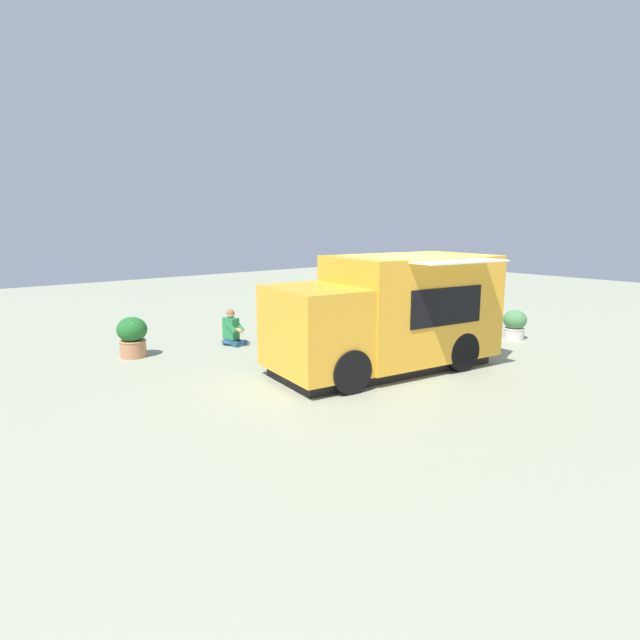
# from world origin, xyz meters

# --- Properties ---
(ground_plane) EXTENTS (40.00, 40.00, 0.00)m
(ground_plane) POSITION_xyz_m (0.00, 0.00, 0.00)
(ground_plane) COLOR #989D82
(food_truck) EXTENTS (4.86, 3.12, 2.27)m
(food_truck) POSITION_xyz_m (-0.87, 0.06, 1.08)
(food_truck) COLOR gold
(food_truck) RESTS_ON ground_plane
(person_customer) EXTENTS (0.52, 0.76, 0.87)m
(person_customer) POSITION_xyz_m (-2.21, 3.93, 0.33)
(person_customer) COLOR navy
(person_customer) RESTS_ON ground_plane
(planter_flowering_near) EXTENTS (0.65, 0.65, 0.89)m
(planter_flowering_near) POSITION_xyz_m (-4.51, 4.27, 0.47)
(planter_flowering_near) COLOR #B37851
(planter_flowering_near) RESTS_ON ground_plane
(planter_flowering_far) EXTENTS (0.58, 0.58, 0.75)m
(planter_flowering_far) POSITION_xyz_m (3.59, -0.13, 0.40)
(planter_flowering_far) COLOR beige
(planter_flowering_far) RESTS_ON ground_plane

